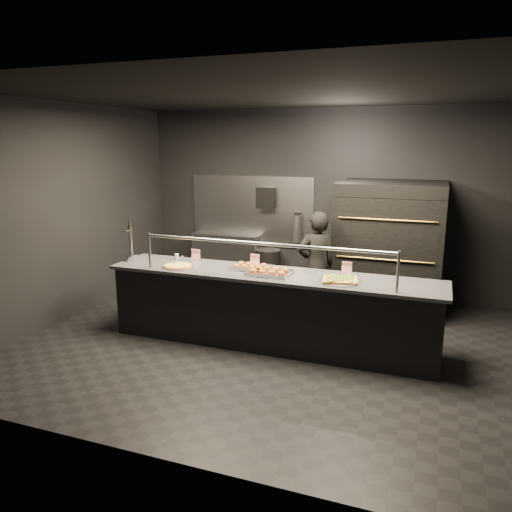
% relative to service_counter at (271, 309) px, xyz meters
% --- Properties ---
extents(room, '(6.04, 6.00, 3.00)m').
position_rel_service_counter_xyz_m(room, '(-0.02, 0.05, 1.03)').
color(room, black).
rests_on(room, ground).
extents(service_counter, '(4.10, 0.78, 1.37)m').
position_rel_service_counter_xyz_m(service_counter, '(0.00, 0.00, 0.00)').
color(service_counter, black).
rests_on(service_counter, ground).
extents(pizza_oven, '(1.50, 1.23, 1.91)m').
position_rel_service_counter_xyz_m(pizza_oven, '(1.20, 1.90, 0.50)').
color(pizza_oven, black).
rests_on(pizza_oven, ground).
extents(prep_shelf, '(1.20, 0.35, 0.90)m').
position_rel_service_counter_xyz_m(prep_shelf, '(-1.60, 2.32, -0.01)').
color(prep_shelf, '#99999E').
rests_on(prep_shelf, ground).
extents(towel_dispenser, '(0.30, 0.20, 0.35)m').
position_rel_service_counter_xyz_m(towel_dispenser, '(-0.90, 2.39, 1.09)').
color(towel_dispenser, black).
rests_on(towel_dispenser, room).
extents(fire_extinguisher, '(0.14, 0.14, 0.51)m').
position_rel_service_counter_xyz_m(fire_extinguisher, '(-0.35, 2.40, 0.60)').
color(fire_extinguisher, '#B2B2B7').
rests_on(fire_extinguisher, room).
extents(beer_tap, '(0.15, 0.22, 0.59)m').
position_rel_service_counter_xyz_m(beer_tap, '(-1.95, -0.05, 0.62)').
color(beer_tap, silver).
rests_on(beer_tap, service_counter).
extents(round_pizza, '(0.41, 0.41, 0.03)m').
position_rel_service_counter_xyz_m(round_pizza, '(-1.19, -0.15, 0.47)').
color(round_pizza, silver).
rests_on(round_pizza, service_counter).
extents(slider_tray_a, '(0.49, 0.40, 0.07)m').
position_rel_service_counter_xyz_m(slider_tray_a, '(-0.30, 0.09, 0.48)').
color(slider_tray_a, silver).
rests_on(slider_tray_a, service_counter).
extents(slider_tray_b, '(0.54, 0.42, 0.08)m').
position_rel_service_counter_xyz_m(slider_tray_b, '(-0.00, -0.06, 0.49)').
color(slider_tray_b, silver).
rests_on(slider_tray_b, service_counter).
extents(square_pizza, '(0.48, 0.48, 0.05)m').
position_rel_service_counter_xyz_m(square_pizza, '(0.86, -0.08, 0.47)').
color(square_pizza, silver).
rests_on(square_pizza, service_counter).
extents(condiment_jar, '(0.13, 0.05, 0.09)m').
position_rel_service_counter_xyz_m(condiment_jar, '(-1.37, 0.20, 0.50)').
color(condiment_jar, silver).
rests_on(condiment_jar, service_counter).
extents(tent_cards, '(2.14, 0.04, 0.15)m').
position_rel_service_counter_xyz_m(tent_cards, '(-0.20, 0.28, 0.53)').
color(tent_cards, white).
rests_on(tent_cards, service_counter).
extents(trash_bin, '(0.42, 0.42, 0.70)m').
position_rel_service_counter_xyz_m(trash_bin, '(-0.79, 2.20, -0.11)').
color(trash_bin, black).
rests_on(trash_bin, ground).
extents(worker, '(0.67, 0.62, 1.54)m').
position_rel_service_counter_xyz_m(worker, '(0.28, 1.14, 0.31)').
color(worker, black).
rests_on(worker, ground).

